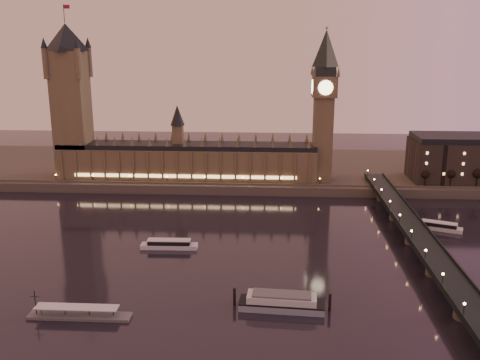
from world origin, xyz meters
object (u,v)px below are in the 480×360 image
object	(u,v)px
cruise_boat_a	(169,244)
cruise_boat_b	(439,226)
moored_barge	(282,302)
pontoon_pier	(79,314)

from	to	relation	value
cruise_boat_a	cruise_boat_b	distance (m)	147.93
moored_barge	pontoon_pier	size ratio (longest dim) A/B	0.98
cruise_boat_a	pontoon_pier	world-z (taller)	pontoon_pier
cruise_boat_b	pontoon_pier	distance (m)	195.74
cruise_boat_b	moored_barge	xyz separation A→B (m)	(-88.32, -94.51, 0.98)
moored_barge	cruise_boat_b	bearing A→B (deg)	50.95
cruise_boat_a	moored_barge	bearing A→B (deg)	-48.43
moored_barge	cruise_boat_a	bearing A→B (deg)	136.97
cruise_boat_a	moored_barge	size ratio (longest dim) A/B	0.75
cruise_boat_b	pontoon_pier	bearing A→B (deg)	-126.20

